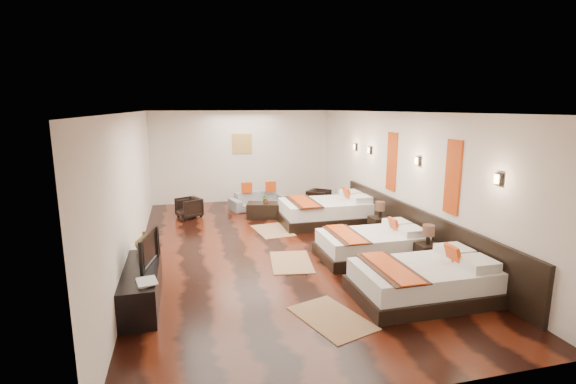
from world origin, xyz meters
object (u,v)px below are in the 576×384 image
object	(u,v)px
table_plant	(266,199)
tv_console	(142,286)
bed_mid	(372,245)
book	(137,284)
armchair_left	(189,208)
coffee_table	(266,210)
bed_far	(327,211)
tv	(144,249)
nightstand_a	(427,252)
sofa	(259,200)
armchair_right	(319,199)
bed_near	(424,281)
nightstand_b	(379,224)
figurine	(144,241)

from	to	relation	value
table_plant	tv_console	bearing A→B (deg)	-122.03
bed_mid	table_plant	world-z (taller)	bed_mid
book	armchair_left	distance (m)	5.64
armchair_left	coffee_table	size ratio (longest dim) A/B	0.59
bed_far	tv_console	distance (m)	5.50
bed_far	tv	world-z (taller)	tv
nightstand_a	table_plant	xyz separation A→B (m)	(-2.17, 4.21, 0.24)
bed_mid	sofa	xyz separation A→B (m)	(-1.41, 4.53, -0.02)
bed_mid	book	size ratio (longest dim) A/B	5.78
bed_far	armchair_right	xyz separation A→B (m)	(0.30, 1.57, -0.03)
book	armchair_right	bearing A→B (deg)	51.84
table_plant	bed_far	bearing A→B (deg)	-32.05
bed_near	sofa	xyz separation A→B (m)	(-1.41, 6.36, -0.03)
book	coffee_table	world-z (taller)	book
bed_mid	armchair_left	world-z (taller)	bed_mid
book	sofa	world-z (taller)	book
book	table_plant	distance (m)	5.76
tv_console	tv	xyz separation A→B (m)	(0.05, 0.12, 0.53)
tv	coffee_table	world-z (taller)	tv
bed_mid	nightstand_b	xyz separation A→B (m)	(0.75, 1.20, 0.02)
nightstand_b	coffee_table	bearing A→B (deg)	133.36
bed_mid	tv	world-z (taller)	tv
bed_mid	coffee_table	bearing A→B (deg)	112.02
figurine	armchair_right	world-z (taller)	figurine
nightstand_b	bed_near	bearing A→B (deg)	-103.88
bed_near	nightstand_b	bearing A→B (deg)	76.12
nightstand_b	coffee_table	distance (m)	3.15
nightstand_b	bed_far	bearing A→B (deg)	118.01
sofa	coffee_table	xyz separation A→B (m)	(0.00, -1.05, -0.04)
tv_console	coffee_table	distance (m)	5.23
bed_near	table_plant	xyz separation A→B (m)	(-1.42, 5.32, 0.24)
tv	armchair_left	size ratio (longest dim) A/B	1.49
coffee_table	tv	bearing A→B (deg)	-122.42
bed_far	tv	bearing A→B (deg)	-140.47
nightstand_a	nightstand_b	distance (m)	1.92
bed_far	nightstand_b	bearing A→B (deg)	-61.99
tv	sofa	size ratio (longest dim) A/B	0.52
nightstand_a	book	distance (m)	5.02
nightstand_b	figurine	bearing A→B (deg)	-165.03
armchair_right	coffee_table	distance (m)	1.84
table_plant	coffee_table	bearing A→B (deg)	-34.72
bed_mid	coffee_table	size ratio (longest dim) A/B	2.01
bed_mid	sofa	distance (m)	4.75
bed_far	figurine	xyz separation A→B (m)	(-4.20, -2.72, 0.41)
figurine	armchair_right	distance (m)	6.23
table_plant	armchair_right	bearing A→B (deg)	21.52
figurine	nightstand_b	bearing A→B (deg)	14.97
coffee_table	bed_mid	bearing A→B (deg)	-67.98
bed_near	armchair_left	world-z (taller)	bed_near
bed_mid	armchair_left	distance (m)	5.27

